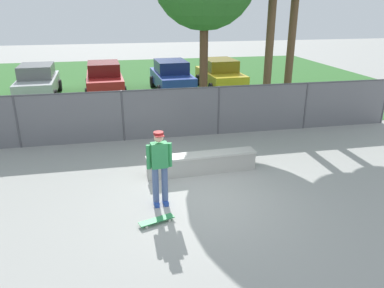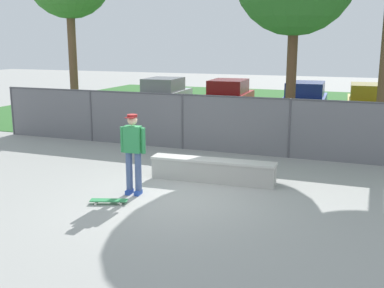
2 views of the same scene
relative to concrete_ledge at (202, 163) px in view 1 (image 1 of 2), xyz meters
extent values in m
plane|color=#9E9E99|center=(-0.36, -1.46, -0.29)|extent=(80.00, 80.00, 0.00)
cube|color=#336B2D|center=(-0.36, 13.44, -0.28)|extent=(29.15, 20.00, 0.02)
cube|color=#A8A59E|center=(0.00, 0.00, -0.03)|extent=(3.12, 0.59, 0.51)
cube|color=beige|center=(0.00, 0.00, 0.25)|extent=(3.16, 0.63, 0.06)
cube|color=#2647A5|center=(-1.26, -1.59, -0.24)|extent=(0.13, 0.27, 0.10)
cube|color=#2647A5|center=(-1.48, -1.61, -0.24)|extent=(0.13, 0.27, 0.10)
cylinder|color=#475B89|center=(-1.26, -1.56, 0.25)|extent=(0.15, 0.15, 0.88)
cylinder|color=#475B89|center=(-1.48, -1.58, 0.25)|extent=(0.15, 0.15, 0.88)
cube|color=#2D8C4C|center=(-1.37, -1.57, 0.99)|extent=(0.40, 0.25, 0.60)
cylinder|color=#2D8C4C|center=(-1.12, -1.55, 0.97)|extent=(0.10, 0.10, 0.58)
cylinder|color=#2D8C4C|center=(-1.62, -1.59, 0.97)|extent=(0.10, 0.10, 0.58)
sphere|color=beige|center=(-1.37, -1.57, 1.42)|extent=(0.22, 0.22, 0.22)
cylinder|color=maroon|center=(-1.37, -1.57, 1.52)|extent=(0.23, 0.23, 0.06)
cube|color=maroon|center=(-1.36, -1.70, 1.50)|extent=(0.21, 0.14, 0.02)
cube|color=#2D8C4C|center=(-1.56, -2.37, -0.21)|extent=(0.82, 0.45, 0.02)
cube|color=#B2B2B7|center=(-1.82, -2.45, -0.23)|extent=(0.10, 0.15, 0.02)
cube|color=#B2B2B7|center=(-1.30, -2.28, -0.23)|extent=(0.10, 0.15, 0.02)
cylinder|color=silver|center=(-1.85, -2.37, -0.26)|extent=(0.06, 0.05, 0.05)
cylinder|color=silver|center=(-1.79, -2.53, -0.26)|extent=(0.06, 0.05, 0.05)
cylinder|color=silver|center=(-1.33, -2.20, -0.26)|extent=(0.06, 0.05, 0.05)
cylinder|color=silver|center=(-1.28, -2.36, -0.26)|extent=(0.06, 0.05, 0.05)
cylinder|color=#4C4C51|center=(-5.51, 3.14, 0.61)|extent=(0.07, 0.07, 1.79)
cylinder|color=#4C4C51|center=(-2.08, 3.14, 0.61)|extent=(0.07, 0.07, 1.79)
cylinder|color=#4C4C51|center=(1.35, 3.14, 0.61)|extent=(0.07, 0.07, 1.79)
cylinder|color=#4C4C51|center=(4.78, 3.14, 0.61)|extent=(0.07, 0.07, 1.79)
cylinder|color=#4C4C51|center=(-0.36, 3.14, 1.48)|extent=(17.15, 0.05, 0.05)
cube|color=slate|center=(-0.36, 3.14, 0.61)|extent=(17.15, 0.01, 1.79)
cylinder|color=#513823|center=(1.11, 4.55, 1.74)|extent=(0.32, 0.32, 4.06)
cylinder|color=brown|center=(3.87, 4.84, 2.38)|extent=(0.32, 0.32, 5.34)
cylinder|color=brown|center=(5.02, 5.29, 2.36)|extent=(0.32, 0.32, 5.30)
cube|color=#B7BABF|center=(-6.16, 10.55, 0.38)|extent=(2.00, 4.28, 0.70)
cube|color=slate|center=(-6.17, 10.70, 1.05)|extent=(1.70, 2.17, 0.64)
cylinder|color=black|center=(-5.20, 9.29, 0.03)|extent=(0.25, 0.65, 0.64)
cylinder|color=black|center=(-7.00, 9.21, 0.03)|extent=(0.25, 0.65, 0.64)
cylinder|color=black|center=(-5.32, 11.90, 0.03)|extent=(0.25, 0.65, 0.64)
cylinder|color=black|center=(-7.12, 11.81, 0.03)|extent=(0.25, 0.65, 0.64)
cube|color=#B21E1E|center=(-2.83, 10.70, 0.38)|extent=(2.00, 4.28, 0.70)
cube|color=#621010|center=(-2.84, 10.85, 1.05)|extent=(1.70, 2.17, 0.64)
cylinder|color=black|center=(-1.87, 9.44, 0.03)|extent=(0.25, 0.65, 0.64)
cylinder|color=black|center=(-3.67, 9.36, 0.03)|extent=(0.25, 0.65, 0.64)
cylinder|color=black|center=(-1.99, 12.04, 0.03)|extent=(0.25, 0.65, 0.64)
cylinder|color=black|center=(-3.79, 11.96, 0.03)|extent=(0.25, 0.65, 0.64)
cube|color=#233D9E|center=(0.78, 10.66, 0.38)|extent=(2.00, 4.28, 0.70)
cube|color=navy|center=(0.77, 10.81, 1.05)|extent=(1.70, 2.17, 0.64)
cylinder|color=black|center=(1.74, 9.40, 0.03)|extent=(0.25, 0.65, 0.64)
cylinder|color=black|center=(-0.06, 9.31, 0.03)|extent=(0.25, 0.65, 0.64)
cylinder|color=black|center=(1.61, 12.00, 0.03)|extent=(0.25, 0.65, 0.64)
cylinder|color=black|center=(-0.18, 11.92, 0.03)|extent=(0.25, 0.65, 0.64)
cube|color=gold|center=(3.52, 10.62, 0.38)|extent=(2.00, 4.28, 0.70)
cube|color=#776413|center=(3.51, 10.77, 1.05)|extent=(1.70, 2.17, 0.64)
cylinder|color=black|center=(4.48, 9.36, 0.03)|extent=(0.25, 0.65, 0.64)
cylinder|color=black|center=(2.68, 9.27, 0.03)|extent=(0.25, 0.65, 0.64)
cylinder|color=black|center=(4.36, 11.96, 0.03)|extent=(0.25, 0.65, 0.64)
cylinder|color=black|center=(2.56, 11.87, 0.03)|extent=(0.25, 0.65, 0.64)
camera|label=1|loc=(-2.20, -9.36, 4.22)|focal=34.52mm
camera|label=2|loc=(3.52, -10.66, 3.11)|focal=43.82mm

